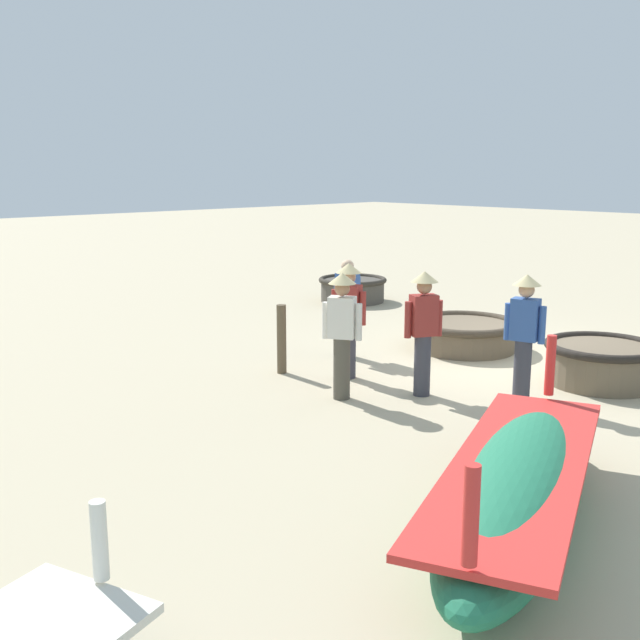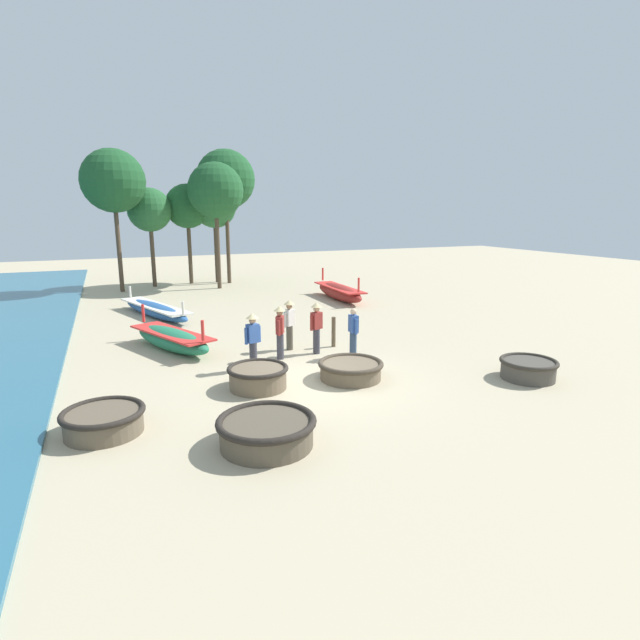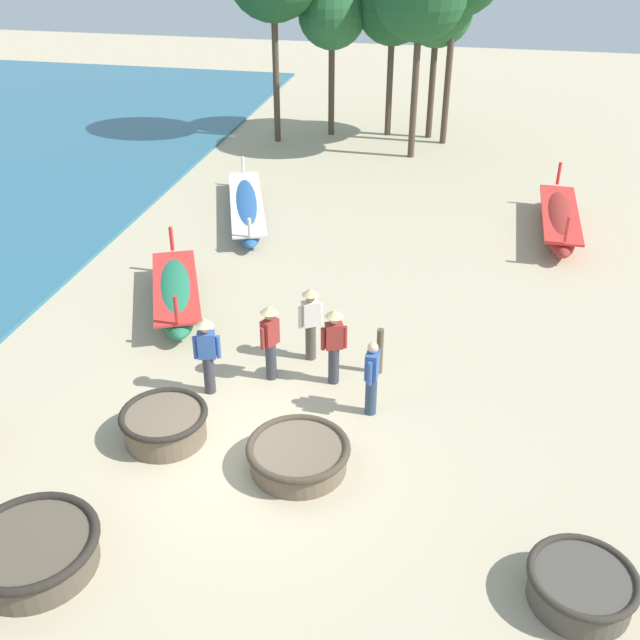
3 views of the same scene
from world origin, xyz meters
TOP-DOWN VIEW (x-y plane):
  - ground_plane at (0.00, 0.00)m, footprint 80.00×80.00m
  - coracle_weathered at (1.04, -0.18)m, footprint 1.80×1.80m
  - coracle_upturned at (-1.51, 0.10)m, footprint 1.59×1.59m
  - coracle_beside_post at (5.53, -2.08)m, footprint 1.54×1.54m
  - long_boat_ochre_hull at (-3.11, 4.76)m, footprint 2.52×4.13m
  - fisherman_hauling at (0.49, 3.25)m, footprint 0.47×0.36m
  - fisherman_standing_left at (2.02, 1.62)m, footprint 0.24×0.53m
  - fisherman_by_coracle at (-0.14, 2.37)m, footprint 0.36×0.48m
  - fisherman_with_hat at (-1.20, 1.65)m, footprint 0.51×0.36m
  - fisherman_standing_right at (1.13, 2.48)m, footprint 0.50×0.36m
  - mooring_post_shoreline at (1.98, 3.02)m, footprint 0.14×0.14m

SIDE VIEW (x-z plane):
  - ground_plane at x=0.00m, z-range 0.00..0.00m
  - coracle_weathered at x=1.04m, z-range 0.02..0.53m
  - coracle_beside_post at x=5.53m, z-range 0.02..0.57m
  - coracle_upturned at x=-1.51m, z-range 0.03..0.62m
  - long_boat_ochre_hull at x=-3.11m, z-range -0.27..1.02m
  - mooring_post_shoreline at x=1.98m, z-range 0.00..1.03m
  - fisherman_standing_left at x=2.02m, z-range 0.05..1.62m
  - fisherman_hauling at x=0.49m, z-range 0.12..1.79m
  - fisherman_by_coracle at x=-0.14m, z-range 0.12..1.79m
  - fisherman_with_hat at x=-1.20m, z-range 0.12..1.79m
  - fisherman_standing_right at x=1.13m, z-range 0.12..1.79m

